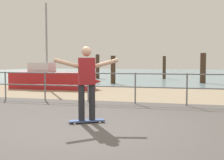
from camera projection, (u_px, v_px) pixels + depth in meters
ground_plane at (78, 143)px, 4.66m from camera, size 24.00×10.00×0.04m
beach_strip at (144, 93)px, 12.38m from camera, size 24.00×6.00×0.04m
sea_surface at (171, 73)px, 39.43m from camera, size 72.00×50.00×0.04m
railing_fence at (88, 82)px, 9.42m from camera, size 13.25×0.05×1.05m
sailboat at (55, 79)px, 14.43m from camera, size 4.97×1.47×4.54m
skateboard at (87, 121)px, 6.15m from camera, size 0.80×0.55×0.08m
skateboarder at (87, 79)px, 6.09m from camera, size 1.32×0.76×1.65m
groyne_post_0 at (98, 67)px, 24.45m from camera, size 0.33×0.33×2.17m
groyne_post_1 at (113, 70)px, 18.16m from camera, size 0.32×0.32×1.88m
groyne_post_2 at (164, 68)px, 23.84m from camera, size 0.28×0.28×2.01m
groyne_post_3 at (203, 68)px, 18.61m from camera, size 0.38×0.38×2.07m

